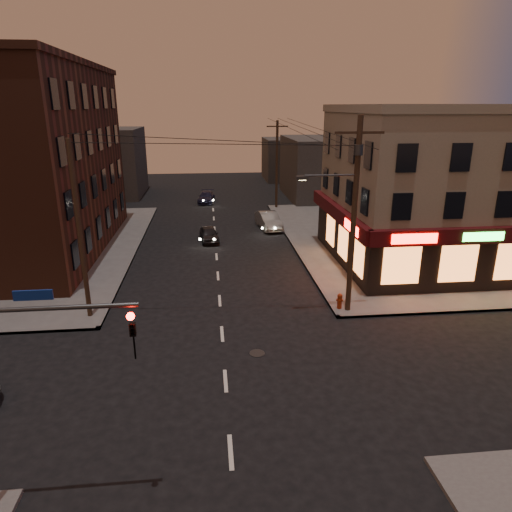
{
  "coord_description": "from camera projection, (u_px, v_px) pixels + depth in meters",
  "views": [
    {
      "loc": [
        -0.43,
        -15.93,
        10.57
      ],
      "look_at": [
        1.9,
        6.24,
        3.2
      ],
      "focal_mm": 32.0,
      "sensor_mm": 36.0,
      "label": 1
    }
  ],
  "objects": [
    {
      "name": "ground",
      "position": [
        225.0,
        381.0,
        18.4
      ],
      "size": [
        120.0,
        120.0,
        0.0
      ],
      "primitive_type": "plane",
      "color": "black",
      "rests_on": "ground"
    },
    {
      "name": "sidewalk_ne",
      "position": [
        431.0,
        238.0,
        38.11
      ],
      "size": [
        24.0,
        28.0,
        0.15
      ],
      "primitive_type": "cube",
      "color": "#514F4C",
      "rests_on": "ground"
    },
    {
      "name": "pizza_building",
      "position": [
        450.0,
        186.0,
        30.99
      ],
      "size": [
        15.85,
        12.85,
        10.5
      ],
      "color": "gray",
      "rests_on": "sidewalk_ne"
    },
    {
      "name": "brick_apartment",
      "position": [
        11.0,
        163.0,
        32.82
      ],
      "size": [
        12.0,
        20.0,
        13.0
      ],
      "primitive_type": "cube",
      "color": "#472316",
      "rests_on": "sidewalk_nw"
    },
    {
      "name": "bg_building_ne_a",
      "position": [
        329.0,
        168.0,
        54.58
      ],
      "size": [
        10.0,
        12.0,
        7.0
      ],
      "primitive_type": "cube",
      "color": "#3F3D3A",
      "rests_on": "ground"
    },
    {
      "name": "bg_building_nw",
      "position": [
        104.0,
        162.0,
        55.52
      ],
      "size": [
        9.0,
        10.0,
        8.0
      ],
      "primitive_type": "cube",
      "color": "#3F3D3A",
      "rests_on": "ground"
    },
    {
      "name": "bg_building_ne_b",
      "position": [
        291.0,
        159.0,
        67.75
      ],
      "size": [
        8.0,
        8.0,
        6.0
      ],
      "primitive_type": "cube",
      "color": "#3F3D3A",
      "rests_on": "ground"
    },
    {
      "name": "utility_pole_main",
      "position": [
        352.0,
        207.0,
        22.74
      ],
      "size": [
        4.2,
        0.44,
        10.0
      ],
      "color": "#382619",
      "rests_on": "sidewalk_ne"
    },
    {
      "name": "utility_pole_far",
      "position": [
        277.0,
        165.0,
        47.84
      ],
      "size": [
        0.26,
        0.26,
        9.0
      ],
      "primitive_type": "cylinder",
      "color": "#382619",
      "rests_on": "sidewalk_ne"
    },
    {
      "name": "utility_pole_west",
      "position": [
        80.0,
        232.0,
        22.41
      ],
      "size": [
        0.24,
        0.24,
        9.0
      ],
      "primitive_type": "cylinder",
      "color": "#382619",
      "rests_on": "sidewalk_nw"
    },
    {
      "name": "traffic_signal",
      "position": [
        6.0,
        379.0,
        11.26
      ],
      "size": [
        4.49,
        0.32,
        6.47
      ],
      "color": "#333538",
      "rests_on": "ground"
    },
    {
      "name": "sedan_near",
      "position": [
        209.0,
        234.0,
        37.17
      ],
      "size": [
        1.76,
        3.61,
        1.18
      ],
      "primitive_type": "imported",
      "rotation": [
        0.0,
        0.0,
        0.11
      ],
      "color": "black",
      "rests_on": "ground"
    },
    {
      "name": "sedan_mid",
      "position": [
        269.0,
        221.0,
        40.97
      ],
      "size": [
        2.15,
        4.69,
        1.49
      ],
      "primitive_type": "imported",
      "rotation": [
        0.0,
        0.0,
        0.13
      ],
      "color": "slate",
      "rests_on": "ground"
    },
    {
      "name": "sedan_far",
      "position": [
        206.0,
        197.0,
        52.12
      ],
      "size": [
        2.12,
        4.33,
        1.21
      ],
      "primitive_type": "imported",
      "rotation": [
        0.0,
        0.0,
        -0.1
      ],
      "color": "black",
      "rests_on": "ground"
    },
    {
      "name": "fire_hydrant",
      "position": [
        340.0,
        300.0,
        24.51
      ],
      "size": [
        0.39,
        0.39,
        0.85
      ],
      "rotation": [
        0.0,
        0.0,
        -0.28
      ],
      "color": "maroon",
      "rests_on": "sidewalk_ne"
    }
  ]
}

